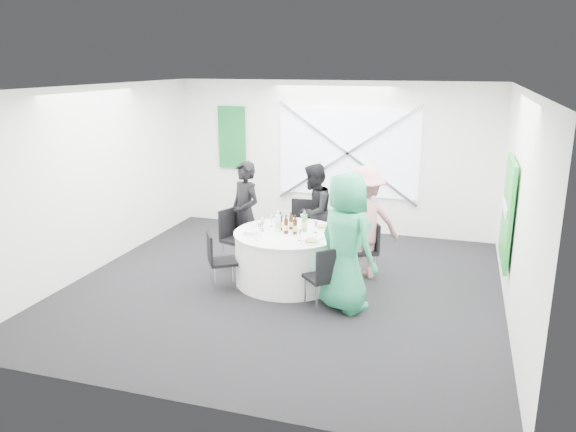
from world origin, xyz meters
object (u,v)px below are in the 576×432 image
(clear_water_bottle, at_px, (278,223))
(person_woman_pink, at_px, (364,223))
(chair_front_right, at_px, (325,274))
(banquet_table, at_px, (288,257))
(person_man_back_left, at_px, (245,214))
(green_water_bottle, at_px, (304,223))
(person_woman_green, at_px, (346,242))
(chair_back_right, at_px, (368,246))
(chair_front_left, at_px, (218,257))
(chair_back, at_px, (302,224))
(chair_back_left, at_px, (234,233))
(person_man_back, at_px, (313,212))

(clear_water_bottle, bearing_deg, person_woman_pink, 24.00)
(chair_front_right, bearing_deg, banquet_table, -90.00)
(banquet_table, relative_size, person_man_back_left, 0.94)
(chair_front_right, xyz_separation_m, green_water_bottle, (-0.52, 0.90, 0.38))
(person_man_back_left, bearing_deg, person_woman_green, -1.30)
(chair_back_right, xyz_separation_m, chair_front_left, (-1.94, -1.09, -0.01))
(person_woman_pink, bearing_deg, person_woman_green, 61.19)
(banquet_table, bearing_deg, person_man_back_left, 148.65)
(chair_back, height_order, person_man_back_left, person_man_back_left)
(green_water_bottle, bearing_deg, person_woman_green, -45.17)
(chair_front_left, bearing_deg, chair_back_left, -24.31)
(chair_back_right, bearing_deg, green_water_bottle, -90.65)
(person_woman_green, relative_size, green_water_bottle, 5.96)
(chair_back_right, relative_size, person_man_back_left, 0.51)
(banquet_table, height_order, chair_back_left, chair_back_left)
(chair_front_left, height_order, green_water_bottle, green_water_bottle)
(person_woman_green, bearing_deg, green_water_bottle, -11.40)
(chair_front_right, relative_size, person_man_back_left, 0.52)
(chair_back, bearing_deg, clear_water_bottle, -97.70)
(chair_back_left, distance_m, person_woman_green, 2.26)
(banquet_table, distance_m, chair_front_left, 1.03)
(chair_back, height_order, chair_front_right, chair_back)
(person_woman_green, relative_size, clear_water_bottle, 6.01)
(chair_front_left, height_order, person_man_back, person_man_back)
(chair_back_right, xyz_separation_m, person_woman_pink, (-0.07, -0.01, 0.35))
(banquet_table, distance_m, person_man_back, 1.16)
(chair_front_left, relative_size, person_woman_green, 0.45)
(chair_front_right, relative_size, green_water_bottle, 2.80)
(person_man_back_left, distance_m, green_water_bottle, 1.16)
(chair_back_right, xyz_separation_m, green_water_bottle, (-0.87, -0.41, 0.39))
(chair_front_left, height_order, person_woman_green, person_woman_green)
(banquet_table, height_order, person_woman_pink, person_woman_pink)
(banquet_table, distance_m, chair_front_right, 1.08)
(chair_back_right, distance_m, person_woman_pink, 0.36)
(chair_front_left, bearing_deg, person_woman_pink, -92.94)
(chair_back_left, relative_size, clear_water_bottle, 3.04)
(banquet_table, bearing_deg, chair_back, 95.20)
(clear_water_bottle, bearing_deg, person_man_back, 77.35)
(person_man_back, height_order, green_water_bottle, person_man_back)
(chair_back_left, bearing_deg, chair_back, -29.58)
(chair_back, xyz_separation_m, chair_front_right, (0.84, -1.91, -0.06))
(green_water_bottle, bearing_deg, person_man_back_left, 159.11)
(chair_front_left, distance_m, person_woman_green, 1.89)
(chair_back_right, height_order, person_man_back_left, person_man_back_left)
(banquet_table, relative_size, chair_front_right, 1.83)
(person_woman_pink, bearing_deg, chair_back_right, 159.28)
(chair_front_right, distance_m, chair_front_left, 1.61)
(person_man_back_left, relative_size, person_woman_green, 0.91)
(chair_back_left, xyz_separation_m, chair_front_left, (0.14, -0.93, -0.06))
(person_man_back_left, relative_size, clear_water_bottle, 5.48)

